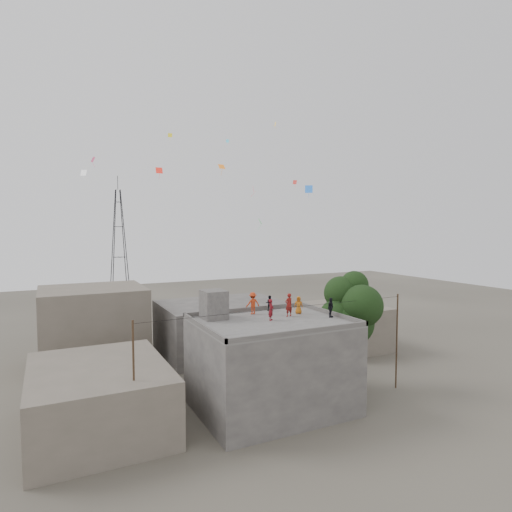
{
  "coord_description": "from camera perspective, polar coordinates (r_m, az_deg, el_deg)",
  "views": [
    {
      "loc": [
        -13.67,
        -25.38,
        12.53
      ],
      "look_at": [
        -0.64,
        1.07,
        10.53
      ],
      "focal_mm": 30.0,
      "sensor_mm": 36.0,
      "label": 1
    }
  ],
  "objects": [
    {
      "name": "neighbor_west",
      "position": [
        29.46,
        -20.19,
        -17.31
      ],
      "size": [
        8.0,
        10.0,
        4.0
      ],
      "primitive_type": "cube",
      "color": "#635B4E",
      "rests_on": "ground"
    },
    {
      "name": "person_red_child",
      "position": [
        29.7,
        2.02,
        -7.17
      ],
      "size": [
        0.62,
        0.63,
        1.47
      ],
      "primitive_type": "imported",
      "rotation": [
        0.0,
        0.0,
        0.83
      ],
      "color": "maroon",
      "rests_on": "main_building"
    },
    {
      "name": "person_dark_adult",
      "position": [
        31.09,
        9.92,
        -6.79
      ],
      "size": [
        0.88,
        0.73,
        1.41
      ],
      "primitive_type": "imported",
      "rotation": [
        0.0,
        0.0,
        0.56
      ],
      "color": "black",
      "rests_on": "main_building"
    },
    {
      "name": "tree",
      "position": [
        34.04,
        12.64,
        -7.1
      ],
      "size": [
        4.9,
        4.6,
        9.1
      ],
      "color": "black",
      "rests_on": "ground"
    },
    {
      "name": "main_building",
      "position": [
        30.35,
        2.04,
        -14.33
      ],
      "size": [
        10.0,
        8.0,
        6.1
      ],
      "color": "#484644",
      "rests_on": "ground"
    },
    {
      "name": "neighbor_east",
      "position": [
        46.09,
        11.65,
        -9.16
      ],
      "size": [
        7.0,
        8.0,
        4.4
      ],
      "primitive_type": "cube",
      "color": "#635B4E",
      "rests_on": "ground"
    },
    {
      "name": "kites",
      "position": [
        35.78,
        -4.41,
        10.91
      ],
      "size": [
        18.56,
        15.46,
        10.05
      ],
      "color": "red",
      "rests_on": "ground"
    },
    {
      "name": "person_orange_adult",
      "position": [
        31.77,
        -0.43,
        -6.31
      ],
      "size": [
        1.07,
        0.65,
        1.62
      ],
      "primitive_type": "imported",
      "rotation": [
        0.0,
        0.0,
        -3.19
      ],
      "color": "#BE3615",
      "rests_on": "main_building"
    },
    {
      "name": "neighbor_north",
      "position": [
        43.55,
        -4.46,
        -9.45
      ],
      "size": [
        12.0,
        9.0,
        5.0
      ],
      "primitive_type": "cube",
      "color": "#484644",
      "rests_on": "ground"
    },
    {
      "name": "person_dark_child",
      "position": [
        33.05,
        1.79,
        -6.29
      ],
      "size": [
        0.73,
        0.7,
        1.19
      ],
      "primitive_type": "imported",
      "rotation": [
        0.0,
        0.0,
        2.55
      ],
      "color": "black",
      "rests_on": "main_building"
    },
    {
      "name": "neighbor_northwest",
      "position": [
        42.51,
        -20.9,
        -8.64
      ],
      "size": [
        9.0,
        8.0,
        7.0
      ],
      "primitive_type": "cube",
      "color": "#635B4E",
      "rests_on": "ground"
    },
    {
      "name": "parapet",
      "position": [
        29.5,
        2.06,
        -8.41
      ],
      "size": [
        10.0,
        8.0,
        0.3
      ],
      "color": "#484644",
      "rests_on": "main_building"
    },
    {
      "name": "person_orange_child",
      "position": [
        32.08,
        5.69,
        -6.52
      ],
      "size": [
        0.76,
        0.69,
        1.3
      ],
      "primitive_type": "imported",
      "rotation": [
        0.0,
        0.0,
        -0.57
      ],
      "color": "#C16516",
      "rests_on": "main_building"
    },
    {
      "name": "utility_line",
      "position": [
        29.31,
        4.12,
        -13.41
      ],
      "size": [
        20.12,
        0.62,
        7.4
      ],
      "color": "black",
      "rests_on": "ground"
    },
    {
      "name": "person_red_adult",
      "position": [
        31.04,
        4.39,
        -6.51
      ],
      "size": [
        0.67,
        0.5,
        1.67
      ],
      "primitive_type": "imported",
      "rotation": [
        0.0,
        0.0,
        3.32
      ],
      "color": "maroon",
      "rests_on": "main_building"
    },
    {
      "name": "transmission_tower",
      "position": [
        66.18,
        -17.78,
        0.69
      ],
      "size": [
        2.97,
        2.97,
        20.01
      ],
      "color": "black",
      "rests_on": "ground"
    },
    {
      "name": "ground",
      "position": [
        31.43,
        2.03,
        -19.62
      ],
      "size": [
        140.0,
        140.0,
        0.0
      ],
      "primitive_type": "plane",
      "color": "#433F37",
      "rests_on": "ground"
    },
    {
      "name": "stair_head_box",
      "position": [
        30.37,
        -5.65,
        -6.44
      ],
      "size": [
        1.6,
        1.8,
        2.0
      ],
      "primitive_type": "cube",
      "color": "#484644",
      "rests_on": "main_building"
    }
  ]
}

